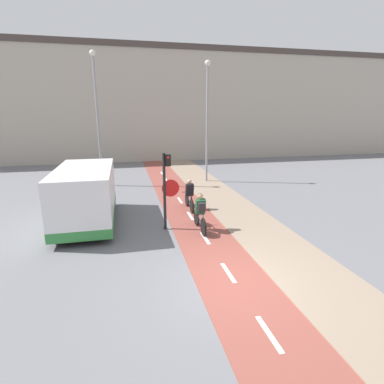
% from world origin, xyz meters
% --- Properties ---
extents(ground_plane, '(120.00, 120.00, 0.00)m').
position_xyz_m(ground_plane, '(0.00, 0.00, 0.00)').
color(ground_plane, slate).
extents(bike_lane, '(2.07, 60.00, 0.02)m').
position_xyz_m(bike_lane, '(0.00, 0.01, 0.01)').
color(bike_lane, brown).
rests_on(bike_lane, ground_plane).
extents(sidewalk_strip, '(2.40, 60.00, 0.05)m').
position_xyz_m(sidewalk_strip, '(2.24, 0.00, 0.03)').
color(sidewalk_strip, gray).
rests_on(sidewalk_strip, ground_plane).
extents(building_row_background, '(60.00, 5.20, 10.41)m').
position_xyz_m(building_row_background, '(0.00, 24.06, 5.21)').
color(building_row_background, '#B2A899').
rests_on(building_row_background, ground_plane).
extents(traffic_light_pole, '(0.67, 0.25, 3.00)m').
position_xyz_m(traffic_light_pole, '(-1.20, 4.25, 1.86)').
color(traffic_light_pole, black).
rests_on(traffic_light_pole, ground_plane).
extents(street_lamp_far, '(0.36, 0.36, 7.90)m').
position_xyz_m(street_lamp_far, '(-4.13, 12.47, 4.74)').
color(street_lamp_far, gray).
rests_on(street_lamp_far, ground_plane).
extents(street_lamp_sidewalk, '(0.36, 0.36, 7.54)m').
position_xyz_m(street_lamp_sidewalk, '(2.56, 12.09, 4.55)').
color(street_lamp_sidewalk, gray).
rests_on(street_lamp_sidewalk, ground_plane).
extents(cyclist_near, '(0.46, 1.77, 1.50)m').
position_xyz_m(cyclist_near, '(0.01, 3.78, 0.71)').
color(cyclist_near, black).
rests_on(cyclist_near, ground_plane).
extents(cyclist_far, '(0.46, 1.71, 1.47)m').
position_xyz_m(cyclist_far, '(0.17, 6.45, 0.66)').
color(cyclist_far, black).
rests_on(cyclist_far, ground_plane).
extents(van, '(2.14, 5.00, 2.31)m').
position_xyz_m(van, '(-4.31, 5.64, 1.14)').
color(van, white).
rests_on(van, ground_plane).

